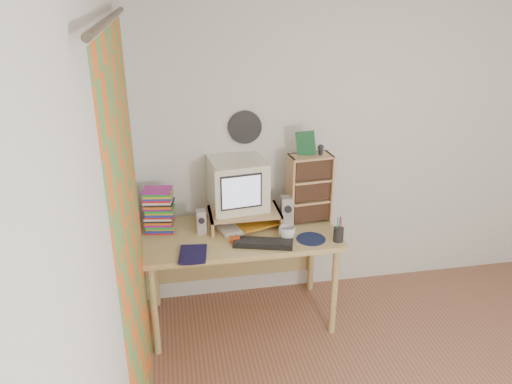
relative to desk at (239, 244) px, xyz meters
name	(u,v)px	position (x,y,z in m)	size (l,w,h in m)	color
back_wall	(362,143)	(1.03, 0.31, 0.63)	(3.50, 3.50, 0.00)	white
left_wall	(116,293)	(-0.72, -1.44, 0.63)	(3.50, 3.50, 0.00)	white
curtain	(133,255)	(-0.68, -0.96, 0.53)	(2.20, 2.20, 0.00)	orange
wall_disc	(245,127)	(0.10, 0.29, 0.81)	(0.25, 0.25, 0.02)	black
desk	(239,244)	(0.00, 0.00, 0.00)	(1.40, 0.70, 0.75)	tan
monitor_riser	(244,214)	(0.05, 0.04, 0.23)	(0.52, 0.30, 0.12)	tan
crt_monitor	(238,186)	(0.01, 0.09, 0.44)	(0.39, 0.39, 0.37)	silver
speaker_left	(201,222)	(-0.27, -0.02, 0.22)	(0.07, 0.07, 0.18)	#B3B2B7
speaker_right	(286,211)	(0.36, 0.00, 0.25)	(0.08, 0.08, 0.22)	#B3B2B7
keyboard	(263,243)	(0.13, -0.28, 0.15)	(0.41, 0.14, 0.03)	black
dvd_stack	(160,213)	(-0.56, 0.06, 0.27)	(0.20, 0.14, 0.28)	brown
cd_rack	(309,188)	(0.54, 0.04, 0.39)	(0.31, 0.17, 0.52)	tan
mug	(287,233)	(0.31, -0.22, 0.18)	(0.12, 0.12, 0.09)	silver
diary	(179,253)	(-0.45, -0.33, 0.16)	(0.22, 0.16, 0.04)	#120F38
mousepad	(311,239)	(0.48, -0.26, 0.14)	(0.21, 0.21, 0.00)	#101C37
pen_cup	(339,232)	(0.66, -0.32, 0.21)	(0.07, 0.07, 0.14)	black
papers	(245,224)	(0.05, 0.01, 0.16)	(0.32, 0.23, 0.04)	beige
red_box	(235,240)	(-0.06, -0.20, 0.15)	(0.07, 0.04, 0.04)	#B93F13
game_box	(306,143)	(0.50, 0.06, 0.74)	(0.13, 0.03, 0.17)	#17532C
webcam	(321,150)	(0.61, 0.04, 0.69)	(0.05, 0.05, 0.08)	black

